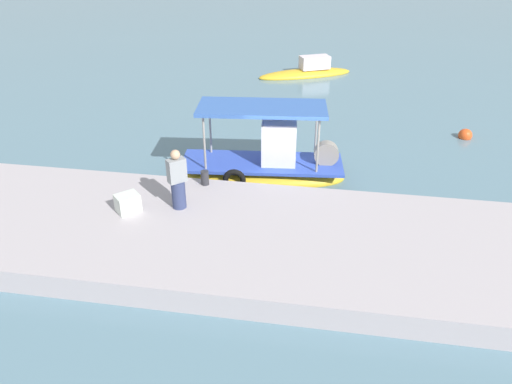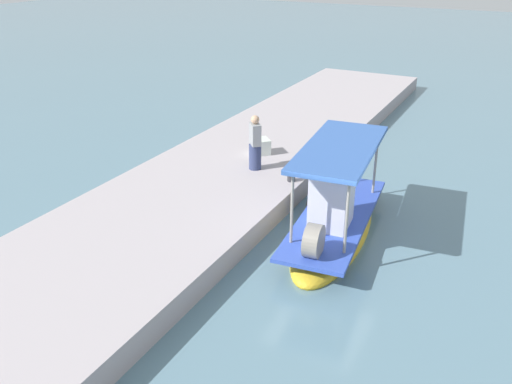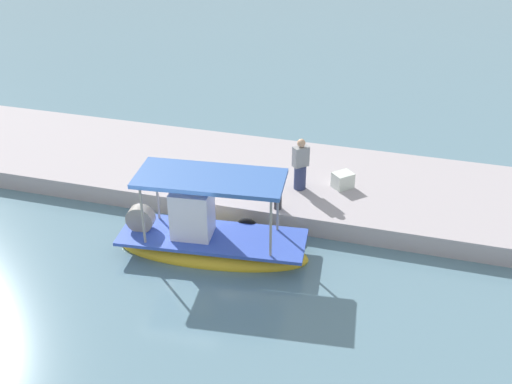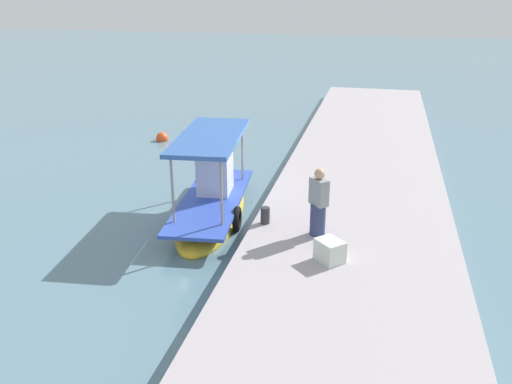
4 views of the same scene
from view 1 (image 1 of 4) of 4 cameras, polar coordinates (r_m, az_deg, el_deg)
name	(u,v)px [view 1 (image 1 of 4)]	position (r m, az deg, el deg)	size (l,w,h in m)	color
ground_plane	(287,179)	(16.61, 3.59, 1.54)	(120.00, 120.00, 0.00)	slate
dock_quay	(270,242)	(12.88, 1.61, -5.80)	(36.00, 5.17, 0.62)	#AAA1A6
main_fishing_boat	(265,165)	(16.46, 1.05, 3.12)	(5.68, 2.24, 2.85)	gold
fisherman_near_bollard	(178,182)	(13.55, -9.03, 1.15)	(0.54, 0.54, 1.73)	navy
mooring_bollard	(205,178)	(14.90, -5.92, 1.64)	(0.24, 0.24, 0.44)	#2D2D33
cargo_crate	(128,203)	(13.89, -14.56, -1.24)	(0.61, 0.49, 0.51)	silver
marker_buoy	(465,135)	(21.37, 22.97, 6.03)	(0.54, 0.54, 0.54)	#E9501E
moored_boat_near	(307,73)	(28.17, 5.86, 13.54)	(5.36, 3.43, 1.29)	gold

